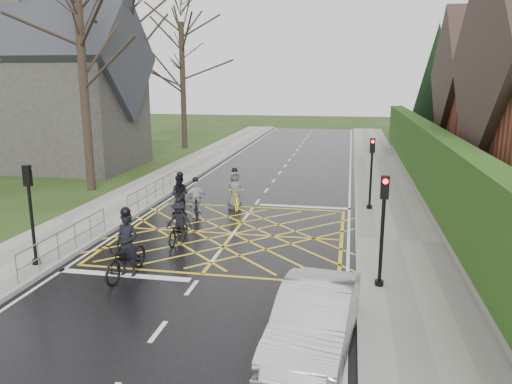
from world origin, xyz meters
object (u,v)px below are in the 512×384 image
(cyclist_mid, at_px, (179,226))
(car, at_px, (315,320))
(cyclist_rear, at_px, (127,254))
(cyclist_lead, at_px, (234,194))
(cyclist_front, at_px, (196,203))
(cyclist_back, at_px, (180,199))

(cyclist_mid, relative_size, car, 0.39)
(cyclist_mid, bearing_deg, cyclist_rear, -94.97)
(cyclist_rear, xyz_separation_m, cyclist_lead, (1.30, 8.22, -0.04))
(cyclist_rear, relative_size, cyclist_front, 1.25)
(cyclist_rear, xyz_separation_m, cyclist_front, (0.06, 6.44, -0.04))
(cyclist_front, relative_size, car, 0.41)
(cyclist_mid, xyz_separation_m, cyclist_front, (-0.40, 3.19, 0.04))
(cyclist_rear, relative_size, car, 0.51)
(car, bearing_deg, cyclist_mid, 135.35)
(cyclist_rear, height_order, car, cyclist_rear)
(cyclist_rear, xyz_separation_m, car, (5.68, -3.11, 0.04))
(cyclist_rear, height_order, cyclist_back, cyclist_rear)
(cyclist_back, relative_size, cyclist_mid, 1.13)
(cyclist_mid, xyz_separation_m, car, (5.23, -6.36, 0.13))
(cyclist_back, bearing_deg, cyclist_front, -24.67)
(cyclist_front, xyz_separation_m, car, (5.62, -9.55, 0.08))
(cyclist_back, bearing_deg, cyclist_lead, 31.73)
(cyclist_front, distance_m, cyclist_lead, 2.18)
(cyclist_lead, bearing_deg, cyclist_back, -165.09)
(cyclist_rear, relative_size, cyclist_mid, 1.31)
(cyclist_lead, bearing_deg, cyclist_rear, -121.76)
(cyclist_back, xyz_separation_m, cyclist_front, (0.74, -0.25, -0.07))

